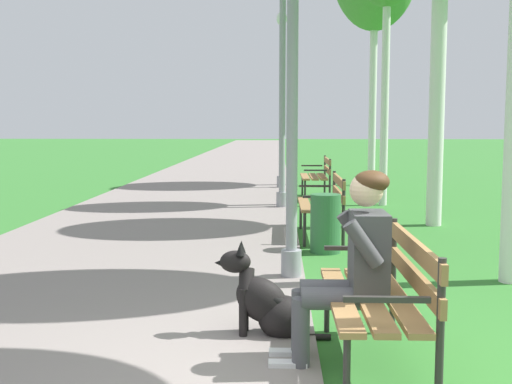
% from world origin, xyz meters
% --- Properties ---
extents(paved_path, '(4.00, 60.00, 0.04)m').
position_xyz_m(paved_path, '(-2.11, 24.00, 0.02)').
color(paved_path, gray).
rests_on(paved_path, ground).
extents(park_bench_near, '(0.55, 1.50, 0.85)m').
position_xyz_m(park_bench_near, '(0.28, 0.73, 0.51)').
color(park_bench_near, olive).
rests_on(park_bench_near, ground).
extents(park_bench_mid, '(0.55, 1.50, 0.85)m').
position_xyz_m(park_bench_mid, '(0.25, 5.42, 0.51)').
color(park_bench_mid, olive).
rests_on(park_bench_mid, ground).
extents(park_bench_far, '(0.55, 1.50, 0.85)m').
position_xyz_m(park_bench_far, '(0.44, 9.96, 0.51)').
color(park_bench_far, olive).
rests_on(park_bench_far, ground).
extents(person_seated_on_near_bench, '(0.74, 0.49, 1.25)m').
position_xyz_m(person_seated_on_near_bench, '(0.08, 0.72, 0.68)').
color(person_seated_on_near_bench, '#4C4C51').
rests_on(person_seated_on_near_bench, ground).
extents(dog_black, '(0.83, 0.29, 0.71)m').
position_xyz_m(dog_black, '(-0.44, 1.24, 0.26)').
color(dog_black, black).
rests_on(dog_black, ground).
extents(lamp_post_near, '(0.24, 0.24, 4.13)m').
position_xyz_m(lamp_post_near, '(-0.24, 3.00, 2.14)').
color(lamp_post_near, gray).
rests_on(lamp_post_near, ground).
extents(lamp_post_mid, '(0.24, 0.24, 4.32)m').
position_xyz_m(lamp_post_mid, '(-0.31, 8.33, 2.23)').
color(lamp_post_mid, gray).
rests_on(lamp_post_mid, ground).
extents(lamp_post_far, '(0.24, 0.24, 4.08)m').
position_xyz_m(lamp_post_far, '(-0.31, 11.89, 2.11)').
color(lamp_post_far, gray).
rests_on(lamp_post_far, ground).
extents(litter_bin, '(0.36, 0.36, 0.70)m').
position_xyz_m(litter_bin, '(0.19, 4.38, 0.35)').
color(litter_bin, '#2D6638').
rests_on(litter_bin, ground).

